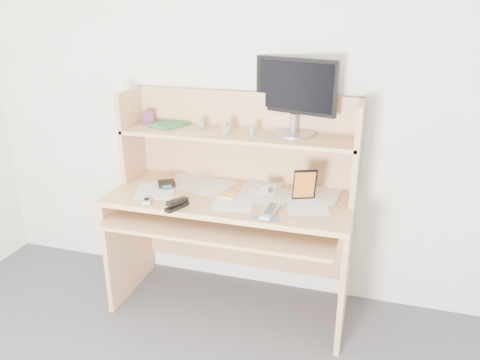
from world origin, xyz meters
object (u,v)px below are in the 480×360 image
(monitor, at_px, (295,94))
(game_case, at_px, (305,185))
(desk, at_px, (234,199))
(tv_remote, at_px, (270,211))
(keyboard, at_px, (218,213))

(monitor, bearing_deg, game_case, -44.21)
(desk, bearing_deg, tv_remote, -42.98)
(desk, xyz_separation_m, monitor, (0.31, 0.16, 0.61))
(desk, bearing_deg, monitor, 26.63)
(desk, relative_size, tv_remote, 6.92)
(game_case, bearing_deg, tv_remote, -143.38)
(keyboard, distance_m, game_case, 0.52)
(keyboard, xyz_separation_m, tv_remote, (0.33, -0.11, 0.10))
(desk, relative_size, keyboard, 3.23)
(tv_remote, xyz_separation_m, monitor, (0.03, 0.42, 0.54))
(game_case, bearing_deg, keyboard, 172.53)
(keyboard, relative_size, game_case, 2.37)
(monitor, bearing_deg, desk, -136.69)
(desk, xyz_separation_m, keyboard, (-0.05, -0.15, -0.03))
(game_case, bearing_deg, monitor, 97.48)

